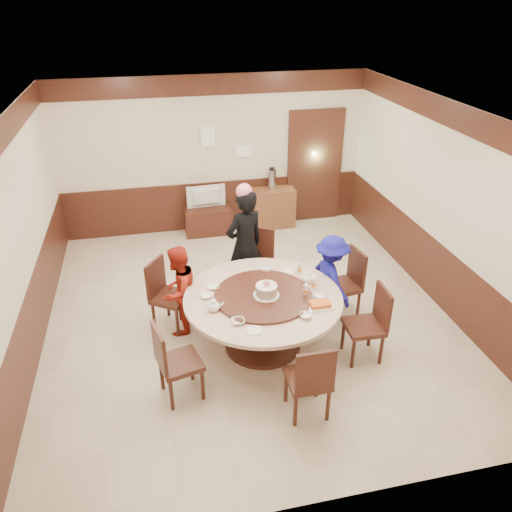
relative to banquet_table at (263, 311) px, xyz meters
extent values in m
plane|color=beige|center=(-0.04, 0.71, -0.53)|extent=(6.00, 6.00, 0.00)
plane|color=white|center=(-0.04, 0.71, 2.27)|extent=(6.00, 6.00, 0.00)
cube|color=beige|center=(-0.04, 3.71, 0.87)|extent=(5.50, 0.04, 2.80)
cube|color=beige|center=(-0.04, -2.29, 0.87)|extent=(5.50, 0.04, 2.80)
cube|color=beige|center=(-2.79, 0.71, 0.87)|extent=(0.04, 6.00, 2.80)
cube|color=beige|center=(2.71, 0.71, 0.87)|extent=(0.04, 6.00, 2.80)
cube|color=#3A1912|center=(-0.04, 0.71, -0.08)|extent=(5.50, 6.00, 0.90)
cube|color=#3A1912|center=(-0.04, 0.71, 2.09)|extent=(5.50, 6.00, 0.35)
cube|color=#3A1912|center=(1.86, 3.66, 0.52)|extent=(1.05, 0.08, 2.18)
cube|color=#88D29B|center=(1.86, 3.68, 0.52)|extent=(0.88, 0.02, 2.05)
cylinder|color=#3A1912|center=(0.00, 0.00, -0.50)|extent=(0.98, 0.98, 0.06)
cylinder|color=#3A1912|center=(0.00, 0.00, -0.18)|extent=(0.39, 0.39, 0.65)
cylinder|color=#CFAA96|center=(0.00, 0.00, 0.19)|extent=(1.95, 1.95, 0.05)
cylinder|color=#3A1912|center=(0.00, 0.00, 0.23)|extent=(1.19, 1.19, 0.03)
cube|color=#3A1912|center=(1.22, 0.45, -0.08)|extent=(0.50, 0.50, 0.06)
cube|color=#3A1912|center=(1.43, 0.48, 0.19)|extent=(0.10, 0.42, 0.50)
cube|color=#3A1912|center=(1.22, 0.45, -0.32)|extent=(0.36, 0.36, 0.42)
cube|color=#3A1912|center=(0.20, 1.28, -0.08)|extent=(0.60, 0.60, 0.06)
cube|color=#3A1912|center=(0.31, 1.46, 0.19)|extent=(0.39, 0.24, 0.50)
cube|color=#3A1912|center=(0.20, 1.28, -0.32)|extent=(0.36, 0.36, 0.42)
cube|color=#3A1912|center=(-1.10, 0.68, -0.08)|extent=(0.61, 0.61, 0.06)
cube|color=#3A1912|center=(-1.27, 0.80, 0.19)|extent=(0.27, 0.37, 0.50)
cube|color=#3A1912|center=(-1.10, 0.68, -0.32)|extent=(0.36, 0.36, 0.42)
cube|color=#3A1912|center=(-1.09, -0.65, -0.08)|extent=(0.53, 0.53, 0.06)
cube|color=#3A1912|center=(-1.29, -0.70, 0.19)|extent=(0.14, 0.42, 0.50)
cube|color=#3A1912|center=(-1.09, -0.65, -0.32)|extent=(0.36, 0.36, 0.42)
cube|color=#3A1912|center=(0.21, -1.20, -0.08)|extent=(0.44, 0.44, 0.06)
cube|color=#3A1912|center=(0.21, -1.41, 0.19)|extent=(0.42, 0.04, 0.50)
cube|color=#3A1912|center=(0.21, -1.20, -0.32)|extent=(0.36, 0.36, 0.42)
cube|color=#3A1912|center=(1.15, -0.48, -0.08)|extent=(0.45, 0.45, 0.06)
cube|color=#3A1912|center=(1.36, -0.48, 0.19)|extent=(0.05, 0.42, 0.50)
cube|color=#3A1912|center=(1.15, -0.48, -0.32)|extent=(0.36, 0.36, 0.42)
imported|color=black|center=(0.01, 1.20, 0.31)|extent=(0.72, 0.61, 1.68)
imported|color=#A02215|center=(-0.99, 0.55, 0.09)|extent=(0.74, 0.77, 1.24)
imported|color=navy|center=(1.04, 0.41, 0.09)|extent=(0.61, 0.88, 1.25)
cylinder|color=white|center=(0.03, -0.03, 0.25)|extent=(0.32, 0.32, 0.01)
cylinder|color=gray|center=(0.03, -0.03, 0.32)|extent=(0.26, 0.26, 0.12)
cylinder|color=white|center=(0.03, -0.03, 0.38)|extent=(0.26, 0.26, 0.01)
sphere|color=pink|center=(0.03, -0.03, 0.42)|extent=(0.08, 0.08, 0.08)
ellipsoid|color=white|center=(-0.63, -0.17, 0.28)|extent=(0.17, 0.15, 0.13)
ellipsoid|color=white|center=(0.63, 0.20, 0.28)|extent=(0.17, 0.15, 0.13)
imported|color=white|center=(-0.57, 0.32, 0.24)|extent=(0.15, 0.15, 0.04)
imported|color=white|center=(0.38, -0.53, 0.24)|extent=(0.15, 0.15, 0.05)
imported|color=white|center=(-0.40, -0.46, 0.24)|extent=(0.16, 0.16, 0.04)
imported|color=white|center=(0.66, -0.18, 0.24)|extent=(0.14, 0.14, 0.04)
imported|color=white|center=(-0.68, 0.13, 0.23)|extent=(0.15, 0.15, 0.04)
imported|color=white|center=(0.18, 0.59, 0.24)|extent=(0.13, 0.13, 0.04)
cylinder|color=white|center=(-0.25, -0.65, 0.22)|extent=(0.18, 0.18, 0.01)
cylinder|color=white|center=(0.45, 0.50, 0.22)|extent=(0.18, 0.18, 0.01)
cube|color=white|center=(0.60, -0.36, 0.23)|extent=(0.30, 0.20, 0.02)
cube|color=#D55B18|center=(0.60, -0.36, 0.26)|extent=(0.24, 0.15, 0.04)
cylinder|color=silver|center=(0.51, -0.10, 0.30)|extent=(0.06, 0.06, 0.16)
cylinder|color=silver|center=(0.65, 0.02, 0.30)|extent=(0.06, 0.06, 0.16)
cylinder|color=silver|center=(0.59, 0.42, 0.30)|extent=(0.06, 0.06, 0.16)
cube|color=#3A1912|center=(-0.24, 3.46, -0.28)|extent=(0.85, 0.45, 0.50)
imported|color=gray|center=(-0.24, 3.46, 0.17)|extent=(0.71, 0.13, 0.41)
cube|color=brown|center=(1.02, 3.49, -0.16)|extent=(0.80, 0.40, 0.75)
cylinder|color=silver|center=(0.99, 3.49, 0.41)|extent=(0.15, 0.15, 0.38)
cube|color=white|center=(-0.14, 3.67, 1.22)|extent=(0.25, 0.00, 0.35)
cube|color=white|center=(0.51, 3.67, 0.92)|extent=(0.30, 0.00, 0.22)
camera|label=1|loc=(-1.19, -4.97, 3.58)|focal=35.00mm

